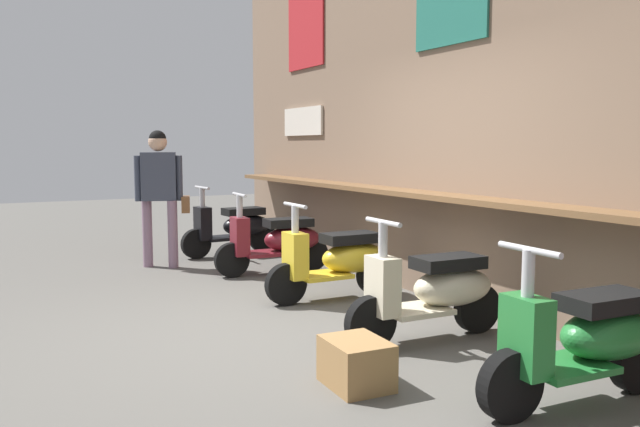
{
  "coord_description": "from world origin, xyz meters",
  "views": [
    {
      "loc": [
        4.64,
        -2.02,
        1.51
      ],
      "look_at": [
        -1.28,
        1.13,
        0.8
      ],
      "focal_mm": 36.01,
      "sensor_mm": 36.0,
      "label": 1
    }
  ],
  "objects": [
    {
      "name": "scooter_black",
      "position": [
        -3.67,
        1.08,
        0.39
      ],
      "size": [
        0.49,
        1.4,
        0.97
      ],
      "rotation": [
        0.0,
        0.0,
        -1.51
      ],
      "color": "black",
      "rests_on": "ground_plane"
    },
    {
      "name": "merchandise_crate",
      "position": [
        1.3,
        0.02,
        0.15
      ],
      "size": [
        0.45,
        0.37,
        0.3
      ],
      "primitive_type": "cube",
      "rotation": [
        0.0,
        0.0,
        -0.05
      ],
      "color": "olive",
      "rests_on": "ground_plane"
    },
    {
      "name": "scooter_yellow",
      "position": [
        -0.77,
        1.08,
        0.39
      ],
      "size": [
        0.46,
        1.4,
        0.97
      ],
      "rotation": [
        0.0,
        0.0,
        -1.58
      ],
      "color": "gold",
      "rests_on": "ground_plane"
    },
    {
      "name": "scooter_maroon",
      "position": [
        -2.21,
        1.08,
        0.39
      ],
      "size": [
        0.49,
        1.4,
        0.97
      ],
      "rotation": [
        0.0,
        0.0,
        -1.64
      ],
      "color": "maroon",
      "rests_on": "ground_plane"
    },
    {
      "name": "shopper_with_handbag",
      "position": [
        -3.24,
        -0.06,
        1.04
      ],
      "size": [
        0.38,
        0.67,
        1.7
      ],
      "rotation": [
        0.0,
        0.0,
        2.85
      ],
      "color": "gray",
      "rests_on": "ground_plane"
    },
    {
      "name": "market_stall_facade",
      "position": [
        -0.0,
        2.02,
        1.97
      ],
      "size": [
        9.97,
        0.61,
        3.95
      ],
      "color": "#7F6651",
      "rests_on": "ground_plane"
    },
    {
      "name": "ground_plane",
      "position": [
        0.0,
        0.0,
        0.0
      ],
      "size": [
        27.9,
        27.9,
        0.0
      ],
      "primitive_type": "plane",
      "color": "#56544F"
    },
    {
      "name": "scooter_green",
      "position": [
        2.17,
        1.08,
        0.39
      ],
      "size": [
        0.47,
        1.4,
        0.97
      ],
      "rotation": [
        0.0,
        0.0,
        -1.62
      ],
      "color": "#237533",
      "rests_on": "ground_plane"
    },
    {
      "name": "scooter_cream",
      "position": [
        0.73,
        1.08,
        0.39
      ],
      "size": [
        0.46,
        1.4,
        0.97
      ],
      "rotation": [
        0.0,
        0.0,
        -1.61
      ],
      "color": "beige",
      "rests_on": "ground_plane"
    }
  ]
}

